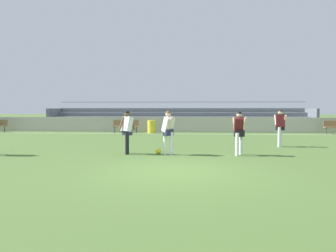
{
  "coord_description": "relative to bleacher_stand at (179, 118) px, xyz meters",
  "views": [
    {
      "loc": [
        0.53,
        -8.86,
        1.76
      ],
      "look_at": [
        -0.55,
        5.1,
        0.97
      ],
      "focal_mm": 34.51,
      "sensor_mm": 36.0,
      "label": 1
    }
  ],
  "objects": [
    {
      "name": "bleacher_stand",
      "position": [
        0.0,
        0.0,
        0.0
      ],
      "size": [
        20.85,
        3.15,
        2.29
      ],
      "color": "#9EA3AD",
      "rests_on": "ground"
    },
    {
      "name": "player_dark_dropping_back",
      "position": [
        2.82,
        -13.98,
        0.01
      ],
      "size": [
        0.44,
        0.53,
        1.62
      ],
      "color": "white",
      "rests_on": "ground"
    },
    {
      "name": "player_white_overlapping",
      "position": [
        -1.39,
        -13.96,
        0.03
      ],
      "size": [
        0.62,
        0.5,
        1.65
      ],
      "color": "black",
      "rests_on": "ground"
    },
    {
      "name": "player_white_wide_left",
      "position": [
        0.19,
        -14.03,
        0.03
      ],
      "size": [
        0.54,
        0.61,
        1.64
      ],
      "color": "white",
      "rests_on": "ground"
    },
    {
      "name": "sideline_wall",
      "position": [
        0.58,
        -2.54,
        -0.41
      ],
      "size": [
        48.0,
        0.16,
        1.08
      ],
      "primitive_type": "cube",
      "color": "#BCB7AD",
      "rests_on": "ground"
    },
    {
      "name": "bench_far_left",
      "position": [
        -3.61,
        -3.66,
        -0.4
      ],
      "size": [
        1.8,
        0.4,
        0.9
      ],
      "color": "olive",
      "rests_on": "ground"
    },
    {
      "name": "field_line_sideline",
      "position": [
        0.58,
        -4.35,
        -0.95
      ],
      "size": [
        44.0,
        0.12,
        0.01
      ],
      "primitive_type": "cube",
      "color": "white",
      "rests_on": "ground"
    },
    {
      "name": "trash_bin",
      "position": [
        -1.76,
        -3.76,
        -0.51
      ],
      "size": [
        0.58,
        0.58,
        0.88
      ],
      "primitive_type": "cylinder",
      "color": "yellow",
      "rests_on": "ground"
    },
    {
      "name": "player_dark_pressing_high",
      "position": [
        5.04,
        -11.14,
        0.05
      ],
      "size": [
        0.47,
        0.53,
        1.68
      ],
      "color": "white",
      "rests_on": "ground"
    },
    {
      "name": "ground_plane",
      "position": [
        0.58,
        -17.17,
        -0.95
      ],
      "size": [
        160.0,
        160.0,
        0.0
      ],
      "primitive_type": "plane",
      "color": "#4C6B30"
    },
    {
      "name": "soccer_ball",
      "position": [
        -0.2,
        -13.89,
        -0.84
      ],
      "size": [
        0.22,
        0.22,
        0.22
      ],
      "primitive_type": "sphere",
      "color": "yellow",
      "rests_on": "ground"
    }
  ]
}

